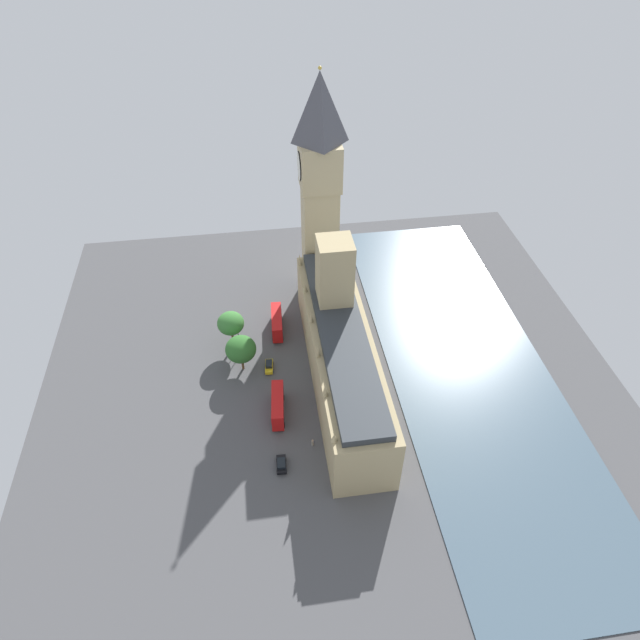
# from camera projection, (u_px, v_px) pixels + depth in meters

# --- Properties ---
(ground_plane) EXTENTS (129.79, 129.79, 0.00)m
(ground_plane) POSITION_uv_depth(u_px,v_px,m) (332.00, 381.00, 126.17)
(ground_plane) COLOR #4C4C4F
(river_thames) EXTENTS (36.11, 116.81, 0.25)m
(river_thames) POSITION_uv_depth(u_px,v_px,m) (467.00, 366.00, 129.43)
(river_thames) COLOR #475B6B
(river_thames) RESTS_ON ground
(parliament_building) EXTENTS (12.78, 58.07, 30.72)m
(parliament_building) POSITION_uv_depth(u_px,v_px,m) (340.00, 349.00, 121.58)
(parliament_building) COLOR tan
(parliament_building) RESTS_ON ground
(clock_tower) EXTENTS (9.52, 9.52, 57.85)m
(clock_tower) POSITION_uv_depth(u_px,v_px,m) (320.00, 190.00, 130.85)
(clock_tower) COLOR tan
(clock_tower) RESTS_ON ground
(double_decker_bus_under_trees) EXTENTS (3.06, 10.61, 4.75)m
(double_decker_bus_under_trees) POSITION_uv_depth(u_px,v_px,m) (277.00, 322.00, 137.10)
(double_decker_bus_under_trees) COLOR red
(double_decker_bus_under_trees) RESTS_ON ground
(car_yellow_cab_opposite_hall) EXTENTS (2.15, 4.43, 1.74)m
(car_yellow_cab_opposite_hall) POSITION_uv_depth(u_px,v_px,m) (269.00, 366.00, 128.52)
(car_yellow_cab_opposite_hall) COLOR gold
(car_yellow_cab_opposite_hall) RESTS_ON ground
(double_decker_bus_leading) EXTENTS (3.39, 10.67, 4.75)m
(double_decker_bus_leading) POSITION_uv_depth(u_px,v_px,m) (278.00, 405.00, 117.69)
(double_decker_bus_leading) COLOR red
(double_decker_bus_leading) RESTS_ON ground
(car_black_corner) EXTENTS (2.14, 4.20, 1.74)m
(car_black_corner) POSITION_uv_depth(u_px,v_px,m) (281.00, 464.00, 108.91)
(car_black_corner) COLOR black
(car_black_corner) RESTS_ON ground
(pedestrian_near_tower) EXTENTS (0.72, 0.66, 1.72)m
(pedestrian_near_tower) POSITION_uv_depth(u_px,v_px,m) (313.00, 443.00, 112.84)
(pedestrian_near_tower) COLOR gray
(pedestrian_near_tower) RESTS_ON ground
(plane_tree_far_end) EXTENTS (6.27, 6.27, 10.02)m
(plane_tree_far_end) POSITION_uv_depth(u_px,v_px,m) (231.00, 323.00, 129.82)
(plane_tree_far_end) COLOR brown
(plane_tree_far_end) RESTS_ON ground
(plane_tree_by_river_gate) EXTENTS (6.98, 6.98, 9.30)m
(plane_tree_by_river_gate) POSITION_uv_depth(u_px,v_px,m) (241.00, 349.00, 124.91)
(plane_tree_by_river_gate) COLOR brown
(plane_tree_by_river_gate) RESTS_ON ground
(street_lamp_trailing) EXTENTS (0.56, 0.56, 6.10)m
(street_lamp_trailing) POSITION_uv_depth(u_px,v_px,m) (239.00, 341.00, 129.69)
(street_lamp_trailing) COLOR black
(street_lamp_trailing) RESTS_ON ground
(street_lamp_kerbside) EXTENTS (0.56, 0.56, 6.46)m
(street_lamp_kerbside) POSITION_uv_depth(u_px,v_px,m) (238.00, 333.00, 131.55)
(street_lamp_kerbside) COLOR black
(street_lamp_kerbside) RESTS_ON ground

